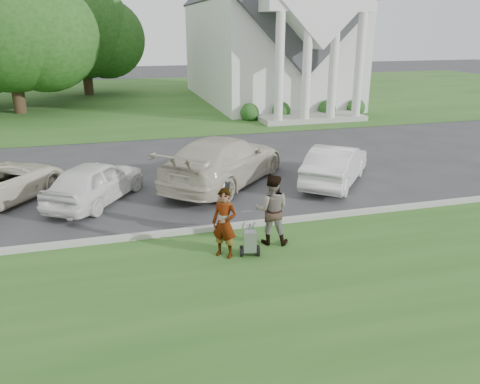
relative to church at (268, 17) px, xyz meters
name	(u,v)px	position (x,y,z in m)	size (l,w,h in m)	color
ground	(218,239)	(-9.00, -23.11, -5.94)	(120.00, 120.00, 0.00)	#333335
grass_strip	(251,300)	(-9.00, -26.11, -5.93)	(80.00, 7.00, 0.01)	#27541C
church_lawn	(142,98)	(-9.00, 3.89, -5.93)	(80.00, 30.00, 0.01)	#27541C
curb	(214,228)	(-9.00, -22.56, -5.86)	(80.00, 0.18, 0.15)	#9E9E93
church	(268,17)	(0.00, 0.00, 0.00)	(9.19, 19.00, 24.10)	white
tree_left	(8,29)	(-17.01, -1.13, -0.83)	(10.63, 8.40, 9.71)	#332316
tree_back	(83,34)	(-13.01, 6.87, -1.21)	(9.61, 7.60, 8.89)	#332316
striping_cart	(250,242)	(-8.48, -24.22, -5.57)	(0.56, 0.98, 0.86)	black
person_left	(224,224)	(-9.06, -24.09, -5.09)	(0.62, 0.40, 1.69)	#999999
person_right	(272,210)	(-7.76, -23.69, -5.04)	(0.87, 0.68, 1.80)	#999999
parking_meter_near	(227,201)	(-8.69, -22.90, -4.99)	(0.11, 0.10, 1.50)	#94979D
car_b	(95,182)	(-12.06, -19.40, -5.27)	(1.57, 3.91, 1.33)	white
car_c	(224,161)	(-7.77, -18.68, -5.10)	(2.34, 5.76, 1.67)	beige
car_d	(335,165)	(-4.03, -19.68, -5.26)	(1.44, 4.14, 1.36)	silver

